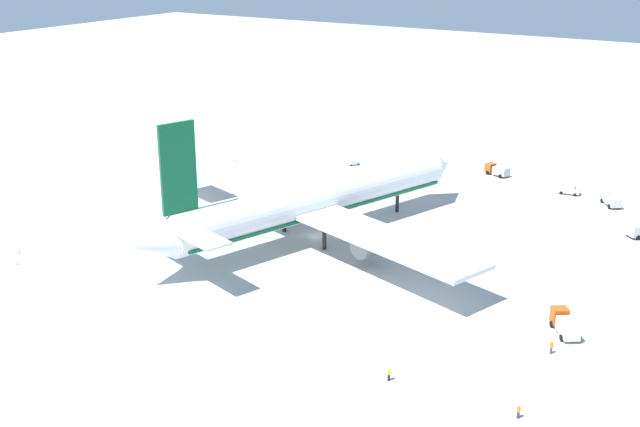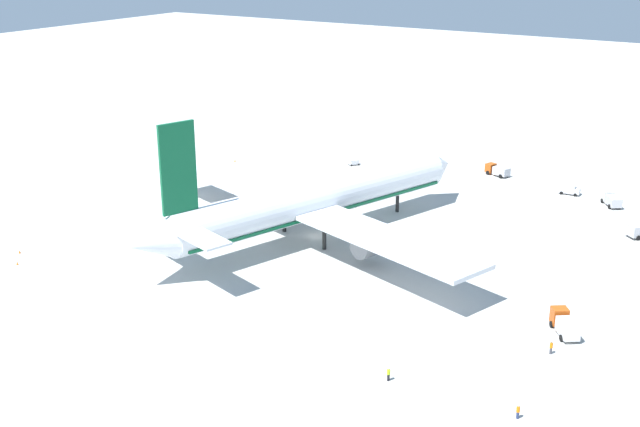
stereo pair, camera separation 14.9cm
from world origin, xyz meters
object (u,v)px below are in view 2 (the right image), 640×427
object	(u,v)px
service_truck_3	(497,170)
service_truck_4	(565,324)
service_van	(569,189)
traffic_cone_2	(235,161)
traffic_cone_4	(17,263)
service_truck_2	(611,199)
traffic_cone_3	(163,184)
airliner	(311,201)
ground_worker_1	(551,348)
traffic_cone_1	(20,252)
ground_worker_0	(518,412)
baggage_cart_0	(354,162)
ground_worker_2	(389,374)

from	to	relation	value
service_truck_3	service_truck_4	world-z (taller)	service_truck_4
service_truck_4	service_van	size ratio (longest dim) A/B	1.45
service_truck_3	traffic_cone_2	size ratio (longest dim) A/B	10.70
traffic_cone_4	service_truck_2	bearing A→B (deg)	-42.44
traffic_cone_4	service_van	bearing A→B (deg)	-37.82
traffic_cone_3	traffic_cone_2	bearing A→B (deg)	-3.55
airliner	service_van	world-z (taller)	airliner
ground_worker_1	traffic_cone_2	size ratio (longest dim) A/B	3.21
airliner	traffic_cone_1	world-z (taller)	airliner
airliner	traffic_cone_1	xyz separation A→B (m)	(-31.89, 37.58, -6.62)
service_truck_3	traffic_cone_1	size ratio (longest dim) A/B	10.70
ground_worker_0	traffic_cone_4	bearing A→B (deg)	90.64
baggage_cart_0	ground_worker_1	distance (m)	89.83
ground_worker_2	traffic_cone_4	distance (m)	67.13
service_van	ground_worker_1	distance (m)	69.02
airliner	service_van	xyz separation A→B (m)	(48.79, -31.44, -5.87)
traffic_cone_4	traffic_cone_2	bearing A→B (deg)	6.62
airliner	ground_worker_1	bearing A→B (deg)	-110.87
baggage_cart_0	service_van	bearing A→B (deg)	-84.61
ground_worker_1	traffic_cone_1	distance (m)	86.52
ground_worker_2	traffic_cone_1	xyz separation A→B (m)	(3.05, 70.86, -0.62)
ground_worker_0	traffic_cone_2	world-z (taller)	ground_worker_0
service_van	traffic_cone_1	xyz separation A→B (m)	(-80.68, 69.03, -0.76)
airliner	service_truck_2	distance (m)	61.41
service_truck_2	ground_worker_0	distance (m)	80.74
service_truck_4	ground_worker_1	distance (m)	6.34
airliner	service_van	distance (m)	58.34
ground_worker_0	traffic_cone_3	world-z (taller)	ground_worker_0
service_truck_4	baggage_cart_0	distance (m)	85.45
airliner	ground_worker_1	world-z (taller)	airliner
traffic_cone_2	traffic_cone_3	size ratio (longest dim) A/B	1.00
service_truck_2	ground_worker_0	bearing A→B (deg)	-173.88
service_van	baggage_cart_0	size ratio (longest dim) A/B	1.50
traffic_cone_2	traffic_cone_4	distance (m)	67.70
traffic_cone_3	traffic_cone_4	bearing A→B (deg)	-168.26
service_truck_3	airliner	bearing A→B (deg)	165.06
airliner	service_truck_3	world-z (taller)	airliner
ground_worker_0	traffic_cone_4	distance (m)	82.88
airliner	ground_worker_2	world-z (taller)	airliner
service_truck_2	service_truck_3	distance (m)	27.23
ground_worker_1	traffic_cone_3	xyz separation A→B (m)	(27.29, 90.92, -0.63)
ground_worker_0	traffic_cone_3	size ratio (longest dim) A/B	3.05
airliner	traffic_cone_4	world-z (taller)	airliner
service_truck_4	traffic_cone_3	size ratio (longest dim) A/B	11.28
airliner	service_truck_3	bearing A→B (deg)	-14.94
ground_worker_0	traffic_cone_4	size ratio (longest dim) A/B	3.05
service_truck_2	ground_worker_1	bearing A→B (deg)	-173.39
ground_worker_1	traffic_cone_1	xyz separation A→B (m)	(-13.64, 85.44, -0.63)
service_van	traffic_cone_1	bearing A→B (deg)	139.45
ground_worker_0	ground_worker_2	world-z (taller)	ground_worker_2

